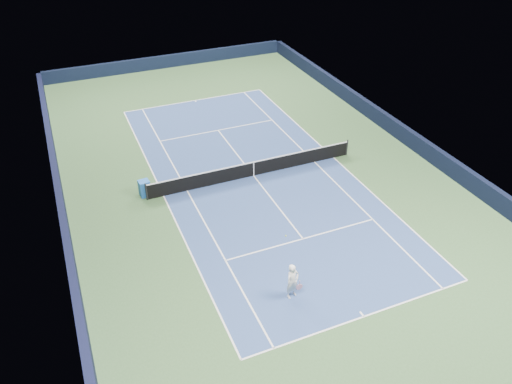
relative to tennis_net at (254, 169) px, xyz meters
name	(u,v)px	position (x,y,z in m)	size (l,w,h in m)	color
ground	(254,176)	(0.00, 0.00, -0.50)	(40.00, 40.00, 0.00)	#34562F
wall_far	(168,61)	(0.00, 19.82, 0.05)	(22.00, 0.35, 1.10)	black
wall_right	(405,135)	(10.82, 0.00, 0.05)	(0.35, 40.00, 1.10)	black
wall_left	(62,210)	(-10.82, 0.00, 0.05)	(0.35, 40.00, 1.10)	black
court_surface	(254,176)	(0.00, 0.00, -0.50)	(10.97, 23.77, 0.01)	navy
baseline_far	(195,100)	(0.00, 11.88, -0.50)	(10.97, 0.08, 0.00)	white
baseline_near	(364,317)	(0.00, -11.88, -0.50)	(10.97, 0.08, 0.00)	white
sideline_doubles_right	(334,158)	(5.49, 0.00, -0.50)	(0.08, 23.77, 0.00)	white
sideline_doubles_left	(164,196)	(-5.49, 0.00, -0.50)	(0.08, 23.77, 0.00)	white
sideline_singles_right	(314,162)	(4.12, 0.00, -0.50)	(0.08, 23.77, 0.00)	white
sideline_singles_left	(187,191)	(-4.12, 0.00, -0.50)	(0.08, 23.77, 0.00)	white
service_line_far	(218,130)	(0.00, 6.40, -0.50)	(8.23, 0.08, 0.00)	white
service_line_near	(303,239)	(0.00, -6.40, -0.50)	(8.23, 0.08, 0.00)	white
center_service_line	(254,176)	(0.00, 0.00, -0.50)	(0.08, 12.80, 0.00)	white
center_mark_far	(195,101)	(0.00, 11.73, -0.50)	(0.08, 0.30, 0.00)	white
center_mark_near	(362,314)	(0.00, -11.73, -0.50)	(0.08, 0.30, 0.00)	white
tennis_net	(254,169)	(0.00, 0.00, 0.00)	(12.90, 0.10, 1.07)	black
sponsor_cube	(145,188)	(-6.40, 0.47, -0.03)	(0.64, 0.59, 0.96)	blue
tennis_player	(293,281)	(-2.24, -9.65, 0.37)	(0.84, 1.32, 2.60)	white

